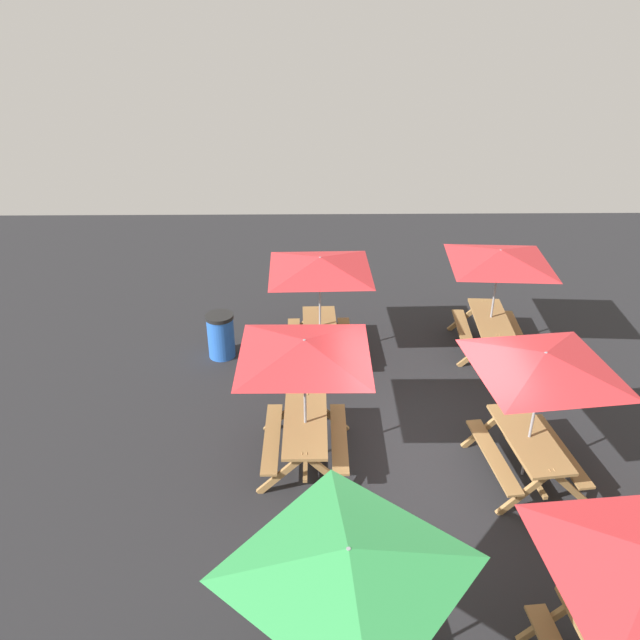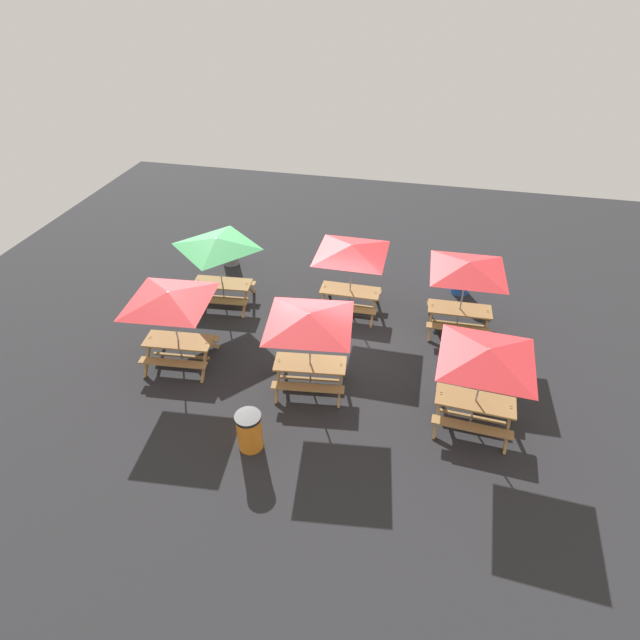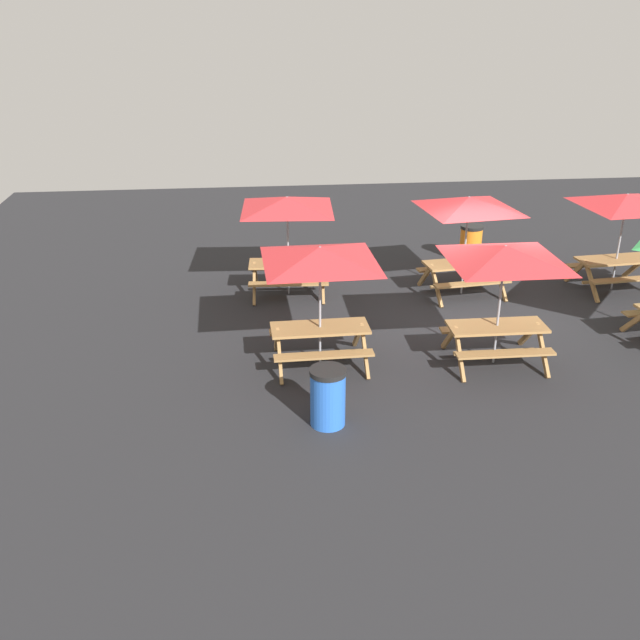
% 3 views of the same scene
% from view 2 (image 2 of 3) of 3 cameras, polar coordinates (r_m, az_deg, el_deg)
% --- Properties ---
extents(ground_plane, '(25.99, 25.99, 0.00)m').
position_cam_2_polar(ground_plane, '(14.17, 1.34, -3.17)').
color(ground_plane, '#232326').
rests_on(ground_plane, ground).
extents(picnic_table_0, '(2.83, 2.83, 2.34)m').
position_cam_2_polar(picnic_table_0, '(14.27, 16.50, 5.28)').
color(picnic_table_0, olive).
rests_on(picnic_table_0, ground).
extents(picnic_table_1, '(2.82, 2.82, 2.34)m').
position_cam_2_polar(picnic_table_1, '(11.32, 18.47, -4.37)').
color(picnic_table_1, olive).
rests_on(picnic_table_1, ground).
extents(picnic_table_2, '(2.82, 2.82, 2.34)m').
position_cam_2_polar(picnic_table_2, '(13.02, -16.77, 1.96)').
color(picnic_table_2, olive).
rests_on(picnic_table_2, ground).
extents(picnic_table_3, '(2.83, 2.83, 2.34)m').
position_cam_2_polar(picnic_table_3, '(14.57, 3.64, 7.49)').
color(picnic_table_3, olive).
rests_on(picnic_table_3, ground).
extents(picnic_table_4, '(2.81, 2.81, 2.34)m').
position_cam_2_polar(picnic_table_4, '(11.74, -1.21, -0.46)').
color(picnic_table_4, olive).
rests_on(picnic_table_4, ground).
extents(picnic_table_5, '(2.16, 2.16, 2.34)m').
position_cam_2_polar(picnic_table_5, '(15.21, -11.66, 8.11)').
color(picnic_table_5, olive).
rests_on(picnic_table_5, ground).
extents(trash_bin_orange, '(0.59, 0.59, 0.98)m').
position_cam_2_polar(trash_bin_orange, '(11.44, -8.06, -12.44)').
color(trash_bin_orange, orange).
rests_on(trash_bin_orange, ground).
extents(trash_bin_blue, '(0.59, 0.59, 0.98)m').
position_cam_2_polar(trash_bin_blue, '(16.83, 15.86, 4.50)').
color(trash_bin_blue, blue).
rests_on(trash_bin_blue, ground).
extents(trash_bin_gray, '(0.59, 0.59, 0.98)m').
position_cam_2_polar(trash_bin_gray, '(18.10, -10.26, 7.75)').
color(trash_bin_gray, gray).
rests_on(trash_bin_gray, ground).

